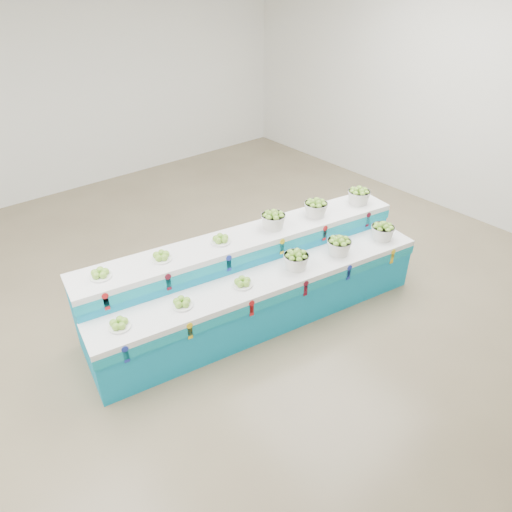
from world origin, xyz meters
The scene contains 15 objects.
ground centered at (0.00, 0.00, 0.00)m, with size 10.00×10.00×0.00m, color brown.
back_wall centered at (0.00, 5.00, 2.00)m, with size 10.00×10.00×0.00m, color silver.
display_stand centered at (0.38, -0.30, 0.51)m, with size 4.27×1.10×1.02m, color #0E91C1, non-canonical shape.
plate_lower_left centered at (-1.40, -0.27, 0.77)m, with size 0.24×0.24×0.10m, color white.
plate_lower_mid centered at (-0.73, -0.38, 0.77)m, with size 0.24×0.24×0.10m, color white.
plate_lower_right centered at (0.01, -0.50, 0.77)m, with size 0.24×0.24×0.10m, color white.
basket_lower_left centered at (0.73, -0.62, 0.83)m, with size 0.31×0.31×0.23m, color silver, non-canonical shape.
basket_lower_mid centered at (1.38, -0.73, 0.83)m, with size 0.31×0.31×0.23m, color silver, non-canonical shape.
basket_lower_right centered at (2.10, -0.85, 0.83)m, with size 0.31×0.31×0.23m, color silver, non-canonical shape.
plate_upper_left centered at (-1.32, 0.25, 1.07)m, with size 0.24×0.24×0.10m, color white.
plate_upper_mid centered at (-0.64, 0.14, 1.07)m, with size 0.24×0.24×0.10m, color white.
plate_upper_right centered at (0.09, 0.02, 1.07)m, with size 0.24×0.24×0.10m, color white.
basket_upper_left centered at (0.82, -0.10, 1.13)m, with size 0.31×0.31×0.23m, color silver, non-canonical shape.
basket_upper_mid centered at (1.46, -0.21, 1.13)m, with size 0.31×0.31×0.23m, color silver, non-canonical shape.
basket_upper_right centered at (2.18, -0.33, 1.13)m, with size 0.31×0.31×0.23m, color silver, non-canonical shape.
Camera 1 is at (-2.64, -3.94, 3.90)m, focal length 32.90 mm.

